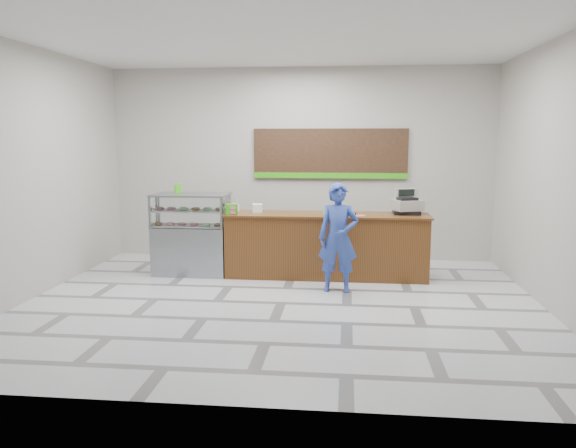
# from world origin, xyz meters

# --- Properties ---
(floor) EXTENTS (7.00, 7.00, 0.00)m
(floor) POSITION_xyz_m (0.00, 0.00, 0.00)
(floor) COLOR silver
(floor) RESTS_ON ground
(back_wall) EXTENTS (7.00, 0.00, 7.00)m
(back_wall) POSITION_xyz_m (0.00, 3.00, 1.75)
(back_wall) COLOR #B1ACA3
(back_wall) RESTS_ON floor
(ceiling) EXTENTS (7.00, 7.00, 0.00)m
(ceiling) POSITION_xyz_m (0.00, 0.00, 3.50)
(ceiling) COLOR silver
(ceiling) RESTS_ON back_wall
(sales_counter) EXTENTS (3.26, 0.76, 1.03)m
(sales_counter) POSITION_xyz_m (0.55, 1.55, 0.52)
(sales_counter) COLOR brown
(sales_counter) RESTS_ON floor
(display_case) EXTENTS (1.22, 0.72, 1.33)m
(display_case) POSITION_xyz_m (-1.67, 1.55, 0.68)
(display_case) COLOR gray
(display_case) RESTS_ON floor
(menu_board) EXTENTS (2.80, 0.06, 0.90)m
(menu_board) POSITION_xyz_m (0.55, 2.96, 1.93)
(menu_board) COLOR black
(menu_board) RESTS_ON back_wall
(cash_register) EXTENTS (0.54, 0.55, 0.40)m
(cash_register) POSITION_xyz_m (1.82, 1.70, 1.18)
(cash_register) COLOR black
(cash_register) RESTS_ON sales_counter
(card_terminal) EXTENTS (0.11, 0.17, 0.04)m
(card_terminal) POSITION_xyz_m (0.96, 1.47, 1.05)
(card_terminal) COLOR black
(card_terminal) RESTS_ON sales_counter
(serving_tray) EXTENTS (0.35, 0.27, 0.02)m
(serving_tray) POSITION_xyz_m (0.66, 1.57, 1.04)
(serving_tray) COLOR #59C31E
(serving_tray) RESTS_ON sales_counter
(napkin_box) EXTENTS (0.19, 0.19, 0.13)m
(napkin_box) POSITION_xyz_m (-0.59, 1.64, 1.10)
(napkin_box) COLOR white
(napkin_box) RESTS_ON sales_counter
(straw_cup) EXTENTS (0.07, 0.07, 0.11)m
(straw_cup) POSITION_xyz_m (-0.94, 1.74, 1.08)
(straw_cup) COLOR silver
(straw_cup) RESTS_ON sales_counter
(promo_box) EXTENTS (0.21, 0.17, 0.17)m
(promo_box) POSITION_xyz_m (-0.95, 1.33, 1.11)
(promo_box) COLOR #39B314
(promo_box) RESTS_ON sales_counter
(donut_decal) EXTENTS (0.17, 0.17, 0.00)m
(donut_decal) POSITION_xyz_m (1.08, 1.39, 1.03)
(donut_decal) COLOR #E1688B
(donut_decal) RESTS_ON sales_counter
(green_cup_left) EXTENTS (0.08, 0.08, 0.13)m
(green_cup_left) POSITION_xyz_m (-1.95, 1.70, 1.39)
(green_cup_left) COLOR #39B314
(green_cup_left) RESTS_ON display_case
(green_cup_right) EXTENTS (0.09, 0.09, 0.15)m
(green_cup_right) POSITION_xyz_m (-1.93, 1.77, 1.40)
(green_cup_right) COLOR #39B314
(green_cup_right) RESTS_ON display_case
(customer) EXTENTS (0.59, 0.39, 1.59)m
(customer) POSITION_xyz_m (0.75, 0.71, 0.80)
(customer) COLOR #2E47A1
(customer) RESTS_ON floor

